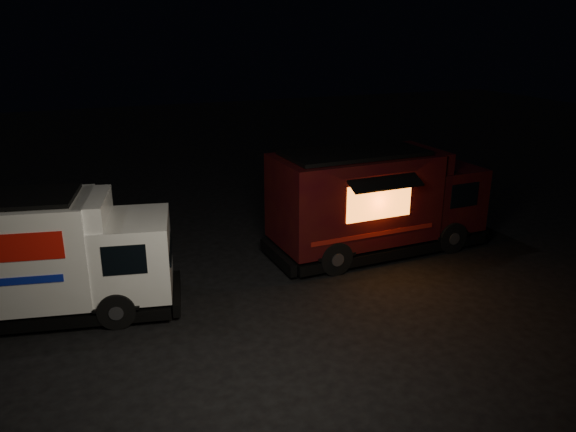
# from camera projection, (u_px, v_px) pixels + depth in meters

# --- Properties ---
(ground) EXTENTS (80.00, 80.00, 0.00)m
(ground) POSITION_uv_depth(u_px,v_px,m) (271.00, 306.00, 14.42)
(ground) COLOR black
(ground) RESTS_ON ground
(white_truck) EXTENTS (7.16, 3.65, 3.10)m
(white_truck) POSITION_uv_depth(u_px,v_px,m) (34.00, 257.00, 13.56)
(white_truck) COLOR white
(white_truck) RESTS_ON ground
(red_truck) EXTENTS (7.18, 2.83, 3.30)m
(red_truck) POSITION_uv_depth(u_px,v_px,m) (379.00, 200.00, 17.61)
(red_truck) COLOR #390E0A
(red_truck) RESTS_ON ground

